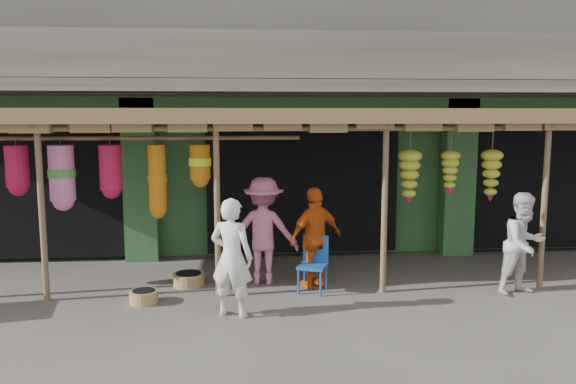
{
  "coord_description": "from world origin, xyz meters",
  "views": [
    {
      "loc": [
        -1.11,
        -8.38,
        2.7
      ],
      "look_at": [
        -0.36,
        1.0,
        1.4
      ],
      "focal_mm": 35.0,
      "sensor_mm": 36.0,
      "label": 1
    }
  ],
  "objects": [
    {
      "name": "ground",
      "position": [
        0.0,
        0.0,
        0.0
      ],
      "size": [
        80.0,
        80.0,
        0.0
      ],
      "primitive_type": "plane",
      "color": "#514C47",
      "rests_on": "ground"
    },
    {
      "name": "building",
      "position": [
        -0.0,
        4.87,
        3.37
      ],
      "size": [
        16.4,
        6.8,
        7.0
      ],
      "color": "gray",
      "rests_on": "ground"
    },
    {
      "name": "awning",
      "position": [
        -0.18,
        0.8,
        2.58
      ],
      "size": [
        14.0,
        2.7,
        2.79
      ],
      "color": "brown",
      "rests_on": "ground"
    },
    {
      "name": "blue_chair",
      "position": [
        -0.04,
        -0.04,
        0.48
      ],
      "size": [
        0.53,
        0.54,
        0.85
      ],
      "rotation": [
        0.0,
        0.0,
        -0.38
      ],
      "color": "#184CA0",
      "rests_on": "ground"
    },
    {
      "name": "basket_mid",
      "position": [
        -2.0,
        0.39,
        0.1
      ],
      "size": [
        0.65,
        0.65,
        0.19
      ],
      "primitive_type": "cylinder",
      "rotation": [
        0.0,
        0.0,
        -0.39
      ],
      "color": "olive",
      "rests_on": "ground"
    },
    {
      "name": "basket_right",
      "position": [
        -2.56,
        -0.43,
        0.09
      ],
      "size": [
        0.41,
        0.41,
        0.18
      ],
      "primitive_type": "cylinder",
      "rotation": [
        0.0,
        0.0,
        0.01
      ],
      "color": "#A2754C",
      "rests_on": "ground"
    },
    {
      "name": "person_front",
      "position": [
        -1.28,
        -1.05,
        0.81
      ],
      "size": [
        0.69,
        0.58,
        1.61
      ],
      "primitive_type": "imported",
      "rotation": [
        0.0,
        0.0,
        2.76
      ],
      "color": "white",
      "rests_on": "ground"
    },
    {
      "name": "person_right",
      "position": [
        3.08,
        -0.45,
        0.78
      ],
      "size": [
        0.9,
        0.79,
        1.55
      ],
      "primitive_type": "imported",
      "rotation": [
        0.0,
        0.0,
        0.31
      ],
      "color": "silver",
      "rests_on": "ground"
    },
    {
      "name": "person_vendor",
      "position": [
        0.0,
        0.13,
        0.8
      ],
      "size": [
        1.0,
        0.79,
        1.59
      ],
      "primitive_type": "imported",
      "rotation": [
        0.0,
        0.0,
        3.64
      ],
      "color": "#DA5714",
      "rests_on": "ground"
    },
    {
      "name": "person_shopper",
      "position": [
        -0.8,
        0.41,
        0.86
      ],
      "size": [
        1.23,
        0.88,
        1.72
      ],
      "primitive_type": "imported",
      "rotation": [
        0.0,
        0.0,
        2.91
      ],
      "color": "#BF658B",
      "rests_on": "ground"
    }
  ]
}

